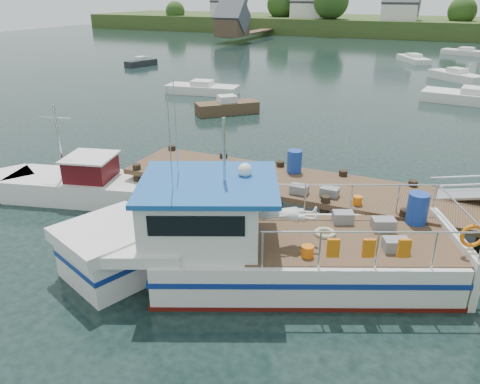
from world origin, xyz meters
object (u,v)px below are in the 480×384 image
at_px(moored_far, 466,52).
at_px(moored_c, 476,98).
at_px(moored_e, 141,62).
at_px(moored_rowboat, 227,107).
at_px(moored_b, 456,76).
at_px(work_boat, 75,184).
at_px(moored_a, 202,89).
at_px(lobster_boat, 253,246).
at_px(moored_d, 413,59).

height_order(moored_far, moored_c, moored_c).
bearing_deg(moored_c, moored_e, -172.77).
height_order(moored_rowboat, moored_b, moored_rowboat).
bearing_deg(work_boat, moored_a, 89.54).
bearing_deg(lobster_boat, moored_a, 97.82).
bearing_deg(moored_b, moored_far, 93.92).
bearing_deg(moored_b, moored_e, -166.20).
relative_size(moored_c, moored_d, 1.31).
distance_m(moored_c, moored_d, 22.14).
bearing_deg(moored_e, moored_rowboat, -35.36).
bearing_deg(work_boat, moored_d, 64.67).
bearing_deg(moored_c, work_boat, -104.09).
bearing_deg(moored_rowboat, moored_e, 125.57).
relative_size(lobster_boat, work_boat, 1.57).
height_order(moored_rowboat, moored_e, moored_rowboat).
xyz_separation_m(moored_rowboat, moored_a, (-4.73, 5.21, -0.06)).
xyz_separation_m(moored_a, moored_e, (-13.47, 10.61, -0.02)).
distance_m(lobster_boat, moored_d, 49.22).
xyz_separation_m(work_boat, moored_d, (8.83, 46.85, -0.25)).
xyz_separation_m(lobster_boat, work_boat, (-8.82, 2.37, -0.43)).
height_order(work_boat, moored_a, work_boat).
xyz_separation_m(lobster_boat, moored_b, (4.81, 37.82, -0.60)).
distance_m(moored_rowboat, moored_e, 24.12).
relative_size(moored_rowboat, moored_b, 0.79).
bearing_deg(lobster_boat, moored_far, 60.87).
distance_m(work_boat, moored_rowboat, 15.36).
height_order(moored_b, moored_d, moored_b).
height_order(moored_c, moored_d, moored_c).
bearing_deg(moored_b, moored_rowboat, -118.79).
relative_size(work_boat, moored_b, 1.41).
bearing_deg(moored_c, moored_far, 107.82).
height_order(work_boat, moored_b, work_boat).
distance_m(lobster_boat, moored_a, 26.89).
bearing_deg(moored_d, moored_b, -65.60).
height_order(moored_far, moored_e, moored_e).
bearing_deg(moored_c, moored_d, 123.18).
height_order(work_boat, moored_far, work_boat).
xyz_separation_m(work_boat, moored_c, (15.17, 25.64, -0.17)).
bearing_deg(moored_b, moored_a, -135.42).
distance_m(moored_rowboat, moored_far, 43.58).
bearing_deg(moored_e, moored_c, -3.65).
distance_m(moored_b, moored_d, 12.37).
height_order(lobster_boat, work_boat, lobster_boat).
relative_size(moored_far, moored_a, 1.03).
relative_size(lobster_boat, moored_e, 2.91).
bearing_deg(moored_far, moored_c, -85.45).
height_order(lobster_boat, moored_a, lobster_boat).
height_order(moored_rowboat, moored_d, moored_rowboat).
xyz_separation_m(work_boat, moored_b, (13.63, 35.45, -0.17)).
bearing_deg(work_boat, moored_c, 44.73).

